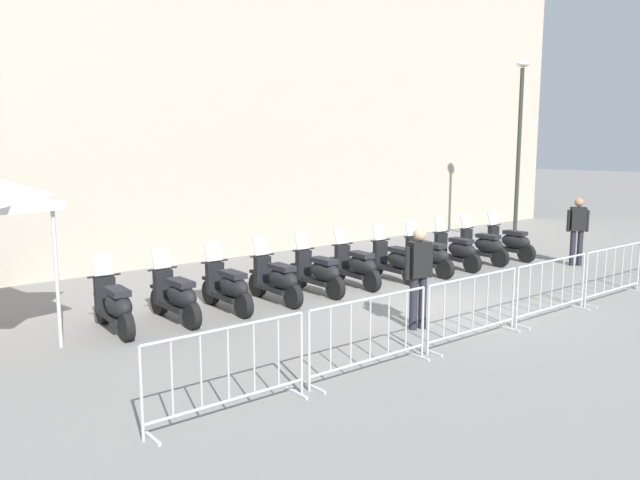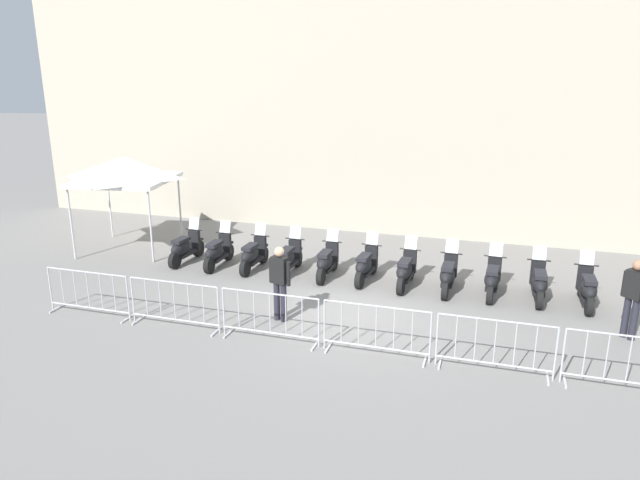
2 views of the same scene
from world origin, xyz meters
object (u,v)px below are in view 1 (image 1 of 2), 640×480
motorcycle_6 (395,261)px  street_lamp (519,134)px  motorcycle_1 (177,297)px  motorcycle_2 (228,288)px  motorcycle_8 (456,251)px  barrier_segment_3 (552,289)px  barrier_segment_4 (614,273)px  motorcycle_4 (319,273)px  barrier_segment_2 (473,309)px  officer_near_row_end (578,227)px  motorcycle_10 (509,243)px  barrier_segment_0 (228,372)px  officer_mid_plaza (419,272)px  motorcycle_7 (428,256)px  motorcycle_0 (115,306)px  motorcycle_9 (482,247)px  barrier_segment_1 (370,336)px  motorcycle_5 (356,267)px  motorcycle_3 (277,280)px

motorcycle_6 → street_lamp: street_lamp is taller
motorcycle_1 → motorcycle_2: same height
motorcycle_8 → barrier_segment_3: size_ratio=0.81×
motorcycle_2 → barrier_segment_4: 7.68m
motorcycle_4 → street_lamp: 9.32m
motorcycle_2 → barrier_segment_2: (1.36, -4.29, 0.07)m
officer_near_row_end → motorcycle_10: bearing=101.7°
barrier_segment_0 → officer_mid_plaza: size_ratio=1.22×
motorcycle_7 → officer_near_row_end: officer_near_row_end is taller
motorcycle_6 → barrier_segment_0: size_ratio=0.81×
motorcycle_10 → officer_mid_plaza: officer_mid_plaza is taller
motorcycle_0 → motorcycle_9: same height
motorcycle_6 → barrier_segment_1: bearing=-149.0°
barrier_segment_3 → officer_mid_plaza: size_ratio=1.22×
motorcycle_1 → motorcycle_6: same height
motorcycle_5 → barrier_segment_4: motorcycle_5 is taller
motorcycle_7 → barrier_segment_3: motorcycle_7 is taller
motorcycle_9 → officer_near_row_end: (1.39, -1.90, 0.53)m
motorcycle_3 → motorcycle_4: 1.08m
officer_near_row_end → officer_mid_plaza: bearing=179.7°
barrier_segment_2 → barrier_segment_4: 4.45m
officer_mid_plaza → motorcycle_0: bearing=133.7°
barrier_segment_2 → motorcycle_0: bearing=126.5°
motorcycle_10 → barrier_segment_0: bearing=-170.9°
motorcycle_2 → barrier_segment_0: 4.61m
motorcycle_3 → officer_near_row_end: 8.34m
motorcycle_3 → motorcycle_10: same height
motorcycle_4 → barrier_segment_3: motorcycle_4 is taller
barrier_segment_1 → barrier_segment_4: (6.57, -1.21, 0.00)m
barrier_segment_0 → barrier_segment_1: (2.19, -0.40, 0.00)m
motorcycle_8 → street_lamp: size_ratio=0.31×
motorcycle_2 → motorcycle_3: size_ratio=1.00×
motorcycle_3 → motorcycle_0: bearing=168.8°
barrier_segment_1 → officer_near_row_end: (9.62, 0.60, 0.46)m
motorcycle_0 → barrier_segment_4: size_ratio=0.81×
motorcycle_2 → barrier_segment_2: motorcycle_2 is taller
motorcycle_3 → street_lamp: street_lamp is taller
barrier_segment_0 → officer_near_row_end: officer_near_row_end is taller
officer_mid_plaza → motorcycle_4: bearing=75.6°
motorcycle_7 → barrier_segment_0: (-8.29, -2.42, 0.07)m
motorcycle_1 → motorcycle_2: (1.06, -0.15, 0.00)m
officer_near_row_end → officer_mid_plaza: 7.41m
motorcycle_2 → barrier_segment_3: bearing=-52.9°
motorcycle_9 → officer_near_row_end: bearing=-53.9°
motorcycle_0 → motorcycle_5: bearing=-10.2°
officer_near_row_end → officer_mid_plaza: (-7.41, 0.03, 0.00)m
barrier_segment_2 → barrier_segment_3: (2.19, -0.40, 0.00)m
motorcycle_2 → barrier_segment_0: bearing=-130.9°
barrier_segment_2 → motorcycle_2: bearing=107.6°
motorcycle_2 → motorcycle_9: size_ratio=1.00×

